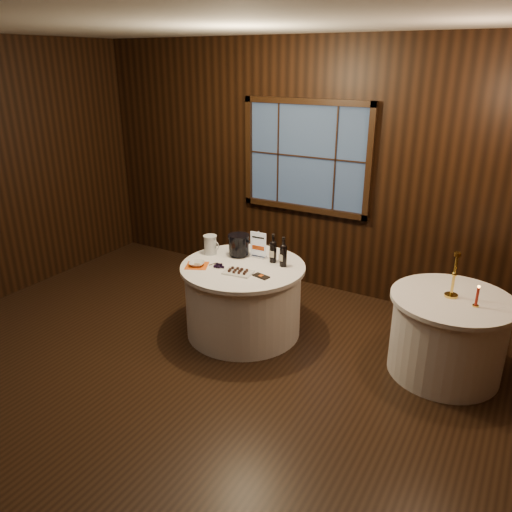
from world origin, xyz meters
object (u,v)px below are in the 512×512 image
Objects in this scene: side_table at (447,335)px; chocolate_box at (261,276)px; ice_bucket at (239,245)px; grape_bunch at (218,266)px; port_bottle_left at (273,250)px; brass_candlestick at (453,281)px; main_table at (243,299)px; cracker_bowl at (197,264)px; port_bottle_right at (283,254)px; red_candle at (477,298)px; glass_pitcher at (210,245)px; chocolate_plate at (238,272)px; sign_stand at (258,249)px.

chocolate_box is at bearing -164.73° from side_table.
grape_bunch is at bearing -90.72° from ice_bucket.
port_bottle_left is at bearing 114.73° from chocolate_box.
brass_candlestick is at bearing -2.01° from port_bottle_left.
side_table is 1.85m from port_bottle_left.
main_table is 8.26× the size of cracker_bowl.
port_bottle_right is 1.89× the size of chocolate_box.
chocolate_box is 1.93m from red_candle.
glass_pitcher is (-0.70, -0.13, -0.03)m from port_bottle_left.
main_table is 4.16× the size of port_bottle_left.
port_bottle_left is 1.99× the size of cracker_bowl.
cracker_bowl is at bearing -173.89° from chocolate_plate.
sign_stand is 0.35m from port_bottle_right.
ice_bucket reaches higher than side_table.
grape_bunch is 0.41m from glass_pitcher.
red_candle is (1.89, 0.38, 0.07)m from chocolate_box.
sign_stand is at bearing 164.38° from port_bottle_left.
side_table is at bearing 7.56° from glass_pitcher.
sign_stand is 0.95× the size of port_bottle_left.
main_table is at bearing 44.74° from grape_bunch.
grape_bunch is at bearing -170.56° from red_candle.
chocolate_box is (-0.06, -0.35, -0.13)m from port_bottle_right.
grape_bunch is 0.88× the size of glass_pitcher.
cracker_bowl is at bearing -169.83° from red_candle.
port_bottle_left is at bearing 13.49° from glass_pitcher.
red_candle is at bearing -4.10° from sign_stand.
ice_bucket is (-0.40, -0.03, -0.01)m from port_bottle_left.
port_bottle_left is 0.15m from port_bottle_right.
cracker_bowl reaches higher than chocolate_plate.
chocolate_plate is (0.04, -0.47, -0.08)m from sign_stand.
brass_candlestick is at bearing 151.21° from side_table.
sign_stand reaches higher than chocolate_plate.
main_table is 7.80× the size of chocolate_box.
grape_bunch is at bearing -135.26° from main_table.
port_bottle_right reaches higher than port_bottle_left.
ice_bucket reaches higher than main_table.
red_candle is (2.59, 0.47, 0.06)m from cracker_bowl.
ice_bucket is at bearing 63.72° from cracker_bowl.
sign_stand is at bearing 83.63° from main_table.
grape_bunch is at bearing 175.27° from chocolate_plate.
port_bottle_left is 0.73× the size of brass_candlestick.
main_table is at bearing -174.36° from red_candle.
port_bottle_right is 1.49× the size of glass_pitcher.
port_bottle_left is at bearing 45.75° from main_table.
chocolate_plate is (-1.93, -0.50, 0.40)m from side_table.
side_table is 2.27m from grape_bunch.
side_table is 2.03m from sign_stand.
ice_bucket is 1.52× the size of cracker_bowl.
grape_bunch is (-0.49, -0.02, 0.01)m from chocolate_box.
ice_bucket is 2.37m from red_candle.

